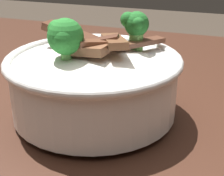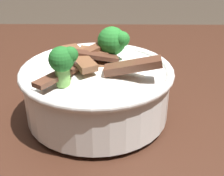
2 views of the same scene
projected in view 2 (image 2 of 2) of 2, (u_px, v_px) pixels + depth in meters
dining_table at (105, 150)px, 0.55m from camera, size 1.20×1.06×0.76m
rice_bowl at (97, 85)px, 0.46m from camera, size 0.23×0.23×0.14m
chopsticks_pair at (102, 52)px, 0.73m from camera, size 0.22×0.08×0.01m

